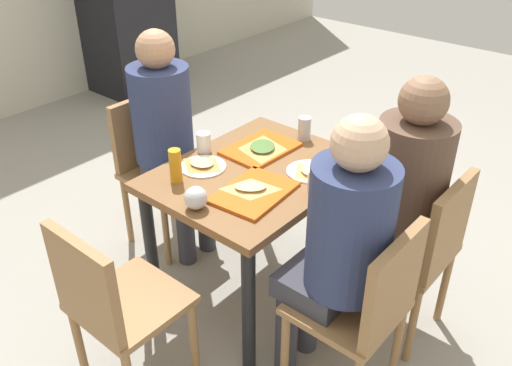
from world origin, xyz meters
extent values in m
cube|color=#9E998E|center=(0.00, 0.00, -0.01)|extent=(10.00, 10.00, 0.02)
cube|color=brown|center=(0.00, 0.00, 0.71)|extent=(0.96, 0.75, 0.04)
cylinder|color=black|center=(-0.42, -0.32, 0.34)|extent=(0.06, 0.06, 0.69)
cylinder|color=black|center=(0.42, -0.32, 0.34)|extent=(0.06, 0.06, 0.69)
cylinder|color=black|center=(-0.42, 0.32, 0.34)|extent=(0.06, 0.06, 0.69)
cylinder|color=black|center=(0.42, 0.32, 0.34)|extent=(0.06, 0.06, 0.69)
cube|color=#9E7247|center=(-0.24, -0.68, 0.45)|extent=(0.40, 0.40, 0.03)
cube|color=#9E7247|center=(-0.24, -0.86, 0.67)|extent=(0.38, 0.04, 0.40)
cylinder|color=#9E7247|center=(-0.41, -0.51, 0.22)|extent=(0.04, 0.04, 0.44)
cylinder|color=#9E7247|center=(-0.07, -0.51, 0.22)|extent=(0.04, 0.04, 0.44)
cylinder|color=#9E7247|center=(-0.07, -0.85, 0.22)|extent=(0.04, 0.04, 0.44)
cube|color=#9E7247|center=(0.24, -0.68, 0.45)|extent=(0.40, 0.40, 0.03)
cube|color=#9E7247|center=(0.24, -0.86, 0.67)|extent=(0.38, 0.04, 0.40)
cylinder|color=#9E7247|center=(0.07, -0.51, 0.22)|extent=(0.04, 0.04, 0.44)
cylinder|color=#9E7247|center=(0.41, -0.51, 0.22)|extent=(0.04, 0.04, 0.44)
cylinder|color=#9E7247|center=(0.07, -0.85, 0.22)|extent=(0.04, 0.04, 0.44)
cylinder|color=#9E7247|center=(0.41, -0.85, 0.22)|extent=(0.04, 0.04, 0.44)
cube|color=#9E7247|center=(0.00, 0.68, 0.45)|extent=(0.40, 0.40, 0.03)
cube|color=#9E7247|center=(0.00, 0.86, 0.67)|extent=(0.38, 0.04, 0.40)
cylinder|color=#9E7247|center=(0.17, 0.51, 0.22)|extent=(0.04, 0.04, 0.44)
cylinder|color=#9E7247|center=(-0.17, 0.51, 0.22)|extent=(0.04, 0.04, 0.44)
cylinder|color=#9E7247|center=(0.17, 0.85, 0.22)|extent=(0.04, 0.04, 0.44)
cylinder|color=#9E7247|center=(-0.17, 0.85, 0.22)|extent=(0.04, 0.04, 0.44)
cube|color=#9E7247|center=(-0.78, 0.00, 0.45)|extent=(0.40, 0.40, 0.03)
cube|color=#9E7247|center=(-0.96, 0.00, 0.67)|extent=(0.04, 0.38, 0.40)
cylinder|color=#9E7247|center=(-0.61, 0.17, 0.22)|extent=(0.04, 0.04, 0.44)
cylinder|color=#9E7247|center=(-0.61, -0.17, 0.22)|extent=(0.04, 0.04, 0.44)
cylinder|color=#9E7247|center=(-0.95, 0.17, 0.22)|extent=(0.04, 0.04, 0.44)
cylinder|color=#383842|center=(-0.32, -0.45, 0.23)|extent=(0.10, 0.10, 0.47)
cylinder|color=#383842|center=(-0.16, -0.45, 0.23)|extent=(0.10, 0.10, 0.47)
cube|color=#383842|center=(-0.24, -0.55, 0.52)|extent=(0.32, 0.28, 0.10)
cylinder|color=navy|center=(-0.24, -0.66, 0.83)|extent=(0.32, 0.32, 0.52)
sphere|color=#DBAD89|center=(-0.24, -0.66, 1.18)|extent=(0.20, 0.20, 0.20)
cylinder|color=#383842|center=(0.16, -0.45, 0.23)|extent=(0.10, 0.10, 0.47)
cylinder|color=#383842|center=(0.32, -0.45, 0.23)|extent=(0.10, 0.10, 0.47)
cube|color=#383842|center=(0.24, -0.55, 0.52)|extent=(0.32, 0.28, 0.10)
cylinder|color=brown|center=(0.24, -0.66, 0.83)|extent=(0.32, 0.32, 0.52)
sphere|color=#8C664C|center=(0.24, -0.66, 1.18)|extent=(0.20, 0.20, 0.20)
cylinder|color=#383842|center=(0.08, 0.45, 0.23)|extent=(0.10, 0.10, 0.47)
cylinder|color=#383842|center=(-0.08, 0.45, 0.23)|extent=(0.10, 0.10, 0.47)
cube|color=#383842|center=(0.00, 0.55, 0.52)|extent=(0.32, 0.28, 0.10)
cylinder|color=navy|center=(0.00, 0.66, 0.83)|extent=(0.32, 0.32, 0.52)
sphere|color=tan|center=(0.00, 0.66, 1.18)|extent=(0.20, 0.20, 0.20)
cube|color=#D85914|center=(-0.17, -0.13, 0.74)|extent=(0.38, 0.29, 0.02)
cube|color=#D85914|center=(0.17, 0.11, 0.74)|extent=(0.37, 0.27, 0.02)
cylinder|color=white|center=(-0.14, 0.21, 0.73)|extent=(0.22, 0.22, 0.01)
cylinder|color=white|center=(0.14, -0.21, 0.73)|extent=(0.22, 0.22, 0.01)
pyramid|color=#DBAD60|center=(-0.17, -0.11, 0.75)|extent=(0.23, 0.24, 0.01)
ellipsoid|color=#D8C67F|center=(-0.17, -0.11, 0.76)|extent=(0.16, 0.17, 0.01)
pyramid|color=tan|center=(0.16, 0.09, 0.75)|extent=(0.28, 0.27, 0.01)
ellipsoid|color=#4C7233|center=(0.16, 0.09, 0.76)|extent=(0.20, 0.19, 0.01)
pyramid|color=#C68C47|center=(-0.14, 0.21, 0.74)|extent=(0.16, 0.18, 0.01)
ellipsoid|color=#D8C67F|center=(-0.14, 0.21, 0.75)|extent=(0.11, 0.13, 0.01)
pyramid|color=tan|center=(0.13, -0.23, 0.74)|extent=(0.18, 0.20, 0.01)
ellipsoid|color=#D8C67F|center=(0.13, -0.23, 0.75)|extent=(0.12, 0.14, 0.01)
cylinder|color=white|center=(-0.02, 0.32, 0.78)|extent=(0.07, 0.07, 0.10)
cylinder|color=white|center=(0.02, -0.32, 0.78)|extent=(0.07, 0.07, 0.10)
cylinder|color=#B7BCC6|center=(0.41, 0.02, 0.79)|extent=(0.07, 0.07, 0.12)
cylinder|color=orange|center=(-0.31, 0.21, 0.81)|extent=(0.06, 0.06, 0.16)
sphere|color=silver|center=(-0.41, -0.02, 0.78)|extent=(0.10, 0.10, 0.10)
camera|label=1|loc=(-1.69, -1.44, 1.99)|focal=38.02mm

